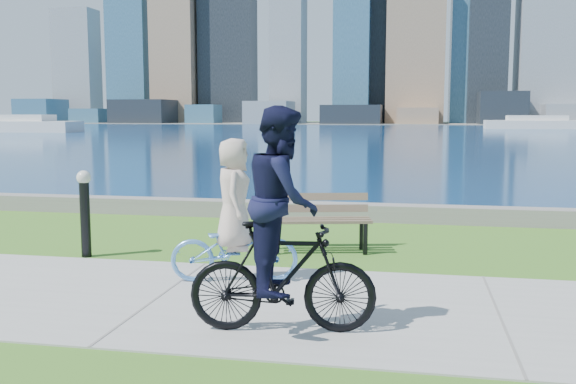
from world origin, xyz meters
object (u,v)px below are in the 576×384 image
park_bench (315,217)px  cyclist_woman (234,229)px  cyclist_man (283,239)px  bollard_lamp (85,208)px

park_bench → cyclist_woman: cyclist_woman is taller
cyclist_woman → cyclist_man: size_ratio=0.83×
bollard_lamp → cyclist_man: cyclist_man is taller
park_bench → cyclist_man: 4.02m
bollard_lamp → cyclist_woman: 2.90m
park_bench → bollard_lamp: bearing=-175.1°
park_bench → cyclist_woman: (-0.75, -2.14, 0.16)m
park_bench → cyclist_woman: 2.27m
park_bench → bollard_lamp: size_ratio=1.39×
park_bench → bollard_lamp: (-3.47, -1.11, 0.21)m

